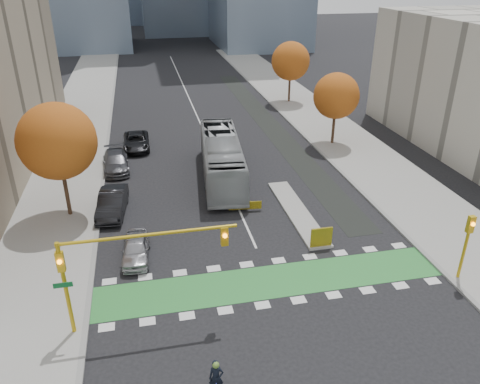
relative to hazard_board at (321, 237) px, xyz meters
name	(u,v)px	position (x,y,z in m)	size (l,w,h in m)	color
ground	(279,298)	(-4.00, -4.20, -0.80)	(300.00, 300.00, 0.00)	black
sidewalk_west	(63,172)	(-17.50, 15.80, -0.73)	(7.00, 120.00, 0.15)	gray
sidewalk_east	(354,149)	(9.50, 15.80, -0.73)	(7.00, 120.00, 0.15)	gray
curb_west	(104,169)	(-14.00, 15.80, -0.73)	(0.30, 120.00, 0.16)	gray
curb_east	(320,152)	(6.00, 15.80, -0.73)	(0.30, 120.00, 0.16)	gray
bike_crossing	(271,281)	(-4.00, -2.70, -0.79)	(20.00, 3.00, 0.01)	#298033
centre_line	(191,103)	(-4.00, 35.80, -0.80)	(0.15, 70.00, 0.01)	silver
bike_lane_paint	(268,123)	(3.50, 25.80, -0.80)	(2.50, 50.00, 0.01)	black
median_island	(297,212)	(0.00, 4.80, -0.72)	(1.60, 10.00, 0.16)	gray
hazard_board	(321,237)	(0.00, 0.00, 0.00)	(1.40, 0.12, 1.30)	yellow
tree_west	(57,141)	(-16.00, 7.80, 4.82)	(5.20, 5.20, 8.22)	#332114
tree_east_near	(336,96)	(8.00, 17.80, 4.06)	(4.40, 4.40, 7.08)	#332114
tree_east_far	(291,61)	(8.50, 33.80, 4.44)	(4.80, 4.80, 7.65)	#332114
traffic_signal_west	(119,258)	(-11.93, -4.71, 3.23)	(8.53, 0.56, 5.20)	#BF9914
traffic_signal_east	(467,238)	(6.50, -4.71, 1.93)	(0.35, 0.43, 4.10)	#BF9914
bus	(222,158)	(-4.22, 11.97, 0.99)	(3.01, 12.84, 3.58)	#979B9E
parked_car_a	(136,249)	(-11.44, 1.28, -0.12)	(1.61, 4.01, 1.37)	#A3A2A7
parked_car_b	(112,203)	(-13.00, 7.52, 0.03)	(1.76, 5.06, 1.67)	black
parked_car_c	(116,162)	(-12.95, 15.59, -0.05)	(2.11, 5.19, 1.51)	#4A4A4F
parked_car_d	(136,141)	(-11.14, 20.59, -0.07)	(2.42, 5.25, 1.46)	black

